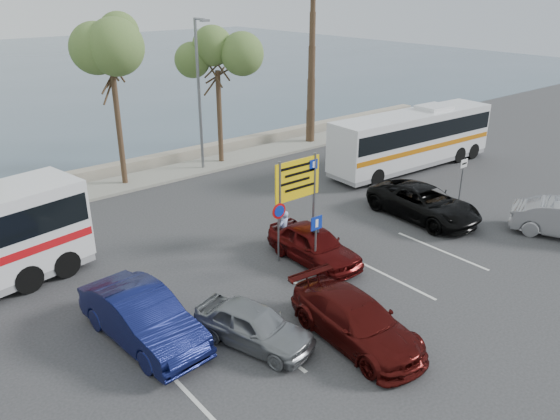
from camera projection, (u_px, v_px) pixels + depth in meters
ground at (334, 280)px, 19.37m from camera, size 120.00×120.00×0.00m
kerb_strip at (152, 178)px, 29.36m from camera, size 44.00×2.40×0.15m
seawall at (135, 165)px, 30.70m from camera, size 48.00×0.80×0.60m
tree_mid at (110, 54)px, 25.96m from camera, size 3.20×3.20×8.00m
tree_right at (217, 55)px, 29.65m from camera, size 3.20×3.20×7.40m
street_lamp_right at (199, 88)px, 29.03m from camera, size 0.45×1.15×8.01m
direction_sign at (297, 186)px, 21.31m from camera, size 2.20×0.12×3.60m
sign_no_stop at (279, 223)px, 20.12m from camera, size 0.60×0.08×2.35m
sign_parking at (316, 237)px, 19.25m from camera, size 0.50×0.07×2.25m
sign_taxi at (462, 175)px, 25.61m from camera, size 0.50×0.07×2.20m
lane_markings at (331, 303)px, 17.98m from camera, size 12.02×4.20×0.01m
coach_bus_right at (412, 141)px, 30.67m from camera, size 10.93×2.88×3.37m
car_silver_a at (254, 325)px, 15.71m from camera, size 2.54×3.96×1.26m
car_blue at (143, 317)px, 15.80m from camera, size 2.11×4.93×1.58m
car_maroon at (356, 321)px, 15.83m from camera, size 2.29×4.83×1.36m
car_red at (314, 245)px, 20.39m from camera, size 1.72×4.14×1.40m
suv_black at (424, 203)px, 24.25m from camera, size 2.65×5.34×1.46m
pedestrian_near at (284, 229)px, 21.50m from camera, size 0.64×0.51×1.55m
pedestrian_far at (315, 243)px, 20.31m from camera, size 0.66×0.82×1.63m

